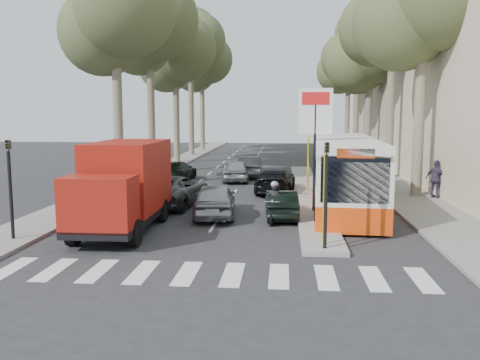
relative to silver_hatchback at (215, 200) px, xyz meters
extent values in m
plane|color=#28282B|center=(1.10, -4.00, -0.75)|extent=(120.00, 120.00, 0.00)
cube|color=gray|center=(9.70, 21.00, -0.69)|extent=(3.20, 70.00, 0.12)
cube|color=gray|center=(-6.90, 24.00, -0.69)|extent=(2.40, 64.00, 0.12)
cube|color=gray|center=(4.35, 7.00, -0.67)|extent=(1.50, 26.00, 0.16)
cube|color=#B7A88E|center=(16.60, 30.00, 7.25)|extent=(11.00, 20.00, 16.00)
cylinder|color=yellow|center=(4.35, -5.00, 1.00)|extent=(0.10, 0.10, 3.50)
cylinder|color=yellow|center=(4.35, 1.00, 1.00)|extent=(0.10, 0.10, 3.50)
cylinder|color=yellow|center=(4.35, 7.00, 1.00)|extent=(0.10, 0.10, 3.50)
cylinder|color=black|center=(4.35, 1.00, 1.85)|extent=(0.12, 0.12, 5.20)
cube|color=white|center=(4.35, 1.00, 3.85)|extent=(1.50, 0.10, 2.00)
cube|color=red|center=(4.35, 0.94, 4.40)|extent=(1.20, 0.02, 0.55)
cylinder|color=black|center=(4.35, -5.50, 0.85)|extent=(0.12, 0.12, 3.20)
imported|color=black|center=(4.35, -5.50, 2.35)|extent=(0.16, 0.41, 1.00)
cylinder|color=black|center=(-6.50, -5.00, 0.85)|extent=(0.12, 0.12, 3.20)
imported|color=black|center=(-6.50, -5.00, 2.35)|extent=(0.16, 0.41, 1.00)
cylinder|color=#6B604C|center=(-6.90, 8.00, 3.45)|extent=(0.56, 0.56, 8.40)
sphere|color=#48542F|center=(-7.90, 8.60, 8.55)|extent=(5.20, 5.20, 5.20)
sphere|color=#48542F|center=(-6.00, 7.20, 9.75)|extent=(5.80, 5.80, 5.80)
cylinder|color=#6B604C|center=(-7.00, 16.00, 3.73)|extent=(0.56, 0.56, 8.96)
sphere|color=#48542F|center=(-8.00, 16.60, 9.17)|extent=(5.20, 5.20, 5.20)
sphere|color=#48542F|center=(-6.10, 15.20, 10.45)|extent=(5.80, 5.80, 5.80)
sphere|color=#48542F|center=(-6.80, 17.10, 11.73)|extent=(4.80, 4.80, 4.80)
cylinder|color=#6B604C|center=(-6.80, 24.00, 3.31)|extent=(0.56, 0.56, 8.12)
sphere|color=#48542F|center=(-7.80, 24.60, 8.24)|extent=(5.20, 5.20, 5.20)
sphere|color=#48542F|center=(-5.90, 23.20, 9.40)|extent=(5.80, 5.80, 5.80)
sphere|color=#48542F|center=(-6.60, 25.10, 10.56)|extent=(4.80, 4.80, 4.80)
cylinder|color=#6B604C|center=(-6.90, 32.00, 4.01)|extent=(0.56, 0.56, 9.52)
sphere|color=#48542F|center=(-7.90, 32.60, 9.79)|extent=(5.20, 5.20, 5.20)
sphere|color=#48542F|center=(-6.00, 31.20, 11.15)|extent=(5.80, 5.80, 5.80)
sphere|color=#48542F|center=(-6.70, 33.10, 12.51)|extent=(4.80, 4.80, 4.80)
cylinder|color=#6B604C|center=(-7.00, 40.00, 3.59)|extent=(0.56, 0.56, 8.68)
sphere|color=#48542F|center=(-8.00, 40.60, 8.86)|extent=(5.20, 5.20, 5.20)
sphere|color=#48542F|center=(-6.10, 39.20, 10.10)|extent=(5.80, 5.80, 5.80)
sphere|color=#48542F|center=(-6.80, 41.10, 11.34)|extent=(4.80, 4.80, 4.80)
cylinder|color=#6B604C|center=(10.10, 6.00, 3.45)|extent=(0.56, 0.56, 8.40)
sphere|color=#48542F|center=(9.10, 6.60, 8.55)|extent=(5.20, 5.20, 5.20)
cylinder|color=#6B604C|center=(10.20, 14.00, 3.87)|extent=(0.56, 0.56, 9.24)
sphere|color=#48542F|center=(9.20, 14.60, 9.48)|extent=(5.20, 5.20, 5.20)
sphere|color=#48542F|center=(11.10, 13.20, 10.80)|extent=(5.80, 5.80, 5.80)
cylinder|color=#6B604C|center=(10.00, 22.00, 3.17)|extent=(0.56, 0.56, 7.84)
sphere|color=#48542F|center=(9.00, 22.60, 7.93)|extent=(5.20, 5.20, 5.20)
sphere|color=#48542F|center=(10.90, 21.20, 9.05)|extent=(5.80, 5.80, 5.80)
sphere|color=#48542F|center=(10.20, 23.10, 10.17)|extent=(4.80, 4.80, 4.80)
cylinder|color=#6B604C|center=(10.10, 30.00, 3.73)|extent=(0.56, 0.56, 8.96)
sphere|color=#48542F|center=(9.10, 30.60, 9.17)|extent=(5.20, 5.20, 5.20)
sphere|color=#48542F|center=(11.00, 29.20, 10.45)|extent=(5.80, 5.80, 5.80)
sphere|color=#48542F|center=(10.30, 31.10, 11.73)|extent=(4.80, 4.80, 4.80)
cylinder|color=#6B604C|center=(10.20, 38.00, 3.45)|extent=(0.56, 0.56, 8.40)
sphere|color=#48542F|center=(9.20, 38.60, 8.55)|extent=(5.20, 5.20, 5.20)
sphere|color=#48542F|center=(11.10, 37.20, 9.75)|extent=(5.80, 5.80, 5.80)
sphere|color=#48542F|center=(10.40, 39.10, 10.95)|extent=(4.80, 4.80, 4.80)
imported|color=#9A9CA2|center=(0.00, 0.00, 0.00)|extent=(2.17, 4.54, 1.50)
imported|color=black|center=(2.90, -0.04, -0.14)|extent=(1.53, 3.77, 1.22)
imported|color=#44474B|center=(-2.40, 2.55, -0.01)|extent=(3.13, 5.58, 1.47)
imported|color=black|center=(2.53, 7.01, -0.03)|extent=(2.43, 5.08, 1.43)
imported|color=#999DA1|center=(-0.23, 11.75, -0.02)|extent=(2.10, 4.40, 1.45)
imported|color=#43454A|center=(0.60, 14.07, -0.02)|extent=(1.66, 4.47, 1.46)
imported|color=black|center=(-4.16, 11.69, -0.09)|extent=(2.12, 4.63, 1.31)
cube|color=black|center=(-3.10, -3.20, -0.16)|extent=(2.38, 6.40, 0.27)
cylinder|color=black|center=(-4.15, -5.34, -0.27)|extent=(0.33, 0.96, 0.96)
cylinder|color=black|center=(-2.02, -5.32, -0.27)|extent=(0.33, 0.96, 0.96)
cylinder|color=black|center=(-4.18, -1.30, -0.27)|extent=(0.33, 0.96, 0.96)
cylinder|color=black|center=(-2.05, -1.28, -0.27)|extent=(0.33, 0.96, 0.96)
cube|color=maroon|center=(-3.08, -5.65, 0.79)|extent=(2.35, 1.50, 1.81)
cube|color=black|center=(-3.08, -6.34, 1.01)|extent=(2.13, 0.10, 0.96)
cube|color=maroon|center=(-3.11, -2.35, 1.33)|extent=(2.48, 4.48, 2.66)
cube|color=#EE440D|center=(5.90, 2.96, -0.14)|extent=(3.48, 12.87, 1.00)
cube|color=silver|center=(5.90, 2.96, 1.19)|extent=(3.48, 12.87, 1.66)
cube|color=black|center=(5.90, 2.96, 1.52)|extent=(3.47, 12.36, 0.94)
cube|color=silver|center=(5.90, 2.96, 2.41)|extent=(3.48, 12.87, 0.33)
cube|color=black|center=(5.55, -3.37, 1.36)|extent=(2.44, 0.20, 1.66)
cube|color=#EE440D|center=(5.55, -3.37, 2.33)|extent=(1.33, 0.13, 0.35)
cylinder|color=black|center=(4.41, -1.04, -0.25)|extent=(0.37, 1.08, 1.06)
cylinder|color=black|center=(6.93, -1.18, -0.25)|extent=(0.37, 1.08, 1.06)
cylinder|color=black|center=(4.85, 6.84, -0.25)|extent=(0.37, 1.08, 1.06)
cylinder|color=black|center=(7.38, 6.70, -0.25)|extent=(0.37, 1.08, 1.06)
cylinder|color=black|center=(2.52, -1.71, -0.44)|extent=(0.16, 0.62, 0.61)
cylinder|color=black|center=(2.68, -0.29, -0.44)|extent=(0.16, 0.62, 0.61)
cylinder|color=silver|center=(2.53, -1.64, -0.08)|extent=(0.10, 0.38, 0.76)
cube|color=black|center=(2.61, -0.95, -0.32)|extent=(0.29, 0.73, 0.29)
cube|color=black|center=(2.58, -1.14, -0.06)|extent=(0.33, 0.46, 0.21)
cube|color=black|center=(2.64, -0.67, -0.12)|extent=(0.33, 0.64, 0.11)
cylinder|color=silver|center=(2.53, -1.59, 0.22)|extent=(0.59, 0.10, 0.04)
imported|color=black|center=(2.61, -0.95, 0.10)|extent=(0.62, 0.45, 1.60)
imported|color=black|center=(2.65, -0.57, 0.05)|extent=(0.77, 0.48, 1.50)
sphere|color=#B2B2B7|center=(2.60, -1.00, 0.85)|extent=(0.27, 0.27, 0.27)
sphere|color=#B2B2B7|center=(2.64, -0.60, 0.79)|extent=(0.27, 0.27, 0.27)
imported|color=#3E3550|center=(10.90, 5.22, 0.36)|extent=(1.24, 1.21, 1.98)
imported|color=#6B6150|center=(11.10, 5.50, 0.18)|extent=(1.13, 0.76, 1.61)
camera|label=1|loc=(3.01, -21.72, 3.75)|focal=38.00mm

